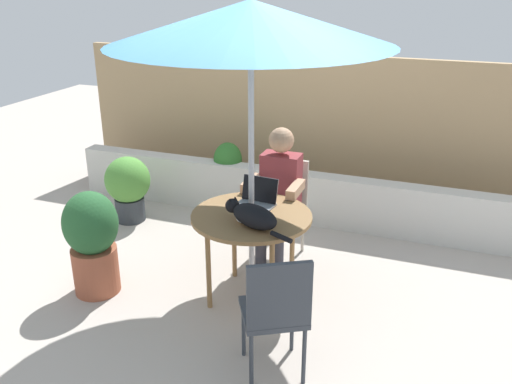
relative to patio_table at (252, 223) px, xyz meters
name	(u,v)px	position (x,y,z in m)	size (l,w,h in m)	color
ground_plane	(252,296)	(0.00, 0.00, -0.67)	(14.00, 14.00, 0.00)	#ADA399
fence_back	(323,129)	(0.00, 2.27, 0.16)	(5.91, 0.08, 1.66)	tan
planter_wall_low	(305,197)	(0.00, 1.56, -0.40)	(5.32, 0.20, 0.54)	beige
patio_table	(252,223)	(0.00, 0.00, 0.00)	(0.94, 0.94, 0.74)	olive
patio_umbrella	(251,23)	(0.00, 0.00, 1.49)	(2.00, 2.00, 2.32)	#B7B7BC
chair_occupied	(283,200)	(0.00, 0.82, -0.14)	(0.40, 0.40, 0.90)	#B2A899
chair_empty	(276,308)	(0.49, -0.85, -0.14)	(0.55, 0.55, 0.90)	#33383F
person_seated	(278,189)	(0.00, 0.66, 0.03)	(0.48, 0.48, 1.24)	maroon
laptop	(257,197)	(-0.03, 0.20, 0.13)	(0.32, 0.28, 0.21)	gray
cat	(252,216)	(0.08, -0.19, 0.15)	(0.61, 0.35, 0.17)	black
potted_plant_near_fence	(228,172)	(-0.92, 1.67, -0.27)	(0.31, 0.31, 0.74)	#595654
potted_plant_by_chair	(128,185)	(-1.75, 0.94, -0.27)	(0.47, 0.47, 0.70)	#33383D
potted_plant_corner	(92,240)	(-1.24, -0.36, -0.20)	(0.44, 0.44, 0.88)	#9E5138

